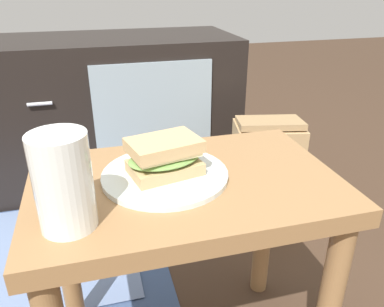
{
  "coord_description": "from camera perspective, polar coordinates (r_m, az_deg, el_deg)",
  "views": [
    {
      "loc": [
        -0.15,
        -0.6,
        0.8
      ],
      "look_at": [
        0.01,
        0.0,
        0.51
      ],
      "focal_mm": 35.86,
      "sensor_mm": 36.0,
      "label": 1
    }
  ],
  "objects": [
    {
      "name": "tv_cabinet",
      "position": [
        1.63,
        -11.11,
        6.49
      ],
      "size": [
        0.96,
        0.46,
        0.58
      ],
      "color": "black",
      "rests_on": "ground"
    },
    {
      "name": "sandwich_front",
      "position": [
        0.69,
        -4.13,
        -0.45
      ],
      "size": [
        0.15,
        0.12,
        0.07
      ],
      "color": "tan",
      "rests_on": "plate"
    },
    {
      "name": "plate",
      "position": [
        0.71,
        -4.03,
        -3.21
      ],
      "size": [
        0.23,
        0.23,
        0.01
      ],
      "primitive_type": "cylinder",
      "color": "silver",
      "rests_on": "side_table"
    },
    {
      "name": "paper_bag",
      "position": [
        1.35,
        10.87,
        -2.47
      ],
      "size": [
        0.25,
        0.2,
        0.37
      ],
      "color": "tan",
      "rests_on": "ground"
    },
    {
      "name": "side_table",
      "position": [
        0.75,
        -0.96,
        -9.87
      ],
      "size": [
        0.56,
        0.36,
        0.46
      ],
      "color": "olive",
      "rests_on": "ground"
    },
    {
      "name": "beer_glass",
      "position": [
        0.57,
        -18.55,
        -4.3
      ],
      "size": [
        0.08,
        0.08,
        0.15
      ],
      "color": "silver",
      "rests_on": "side_table"
    },
    {
      "name": "area_rug",
      "position": [
        1.35,
        -26.06,
        -13.96
      ],
      "size": [
        0.96,
        0.65,
        0.01
      ],
      "color": "#384C72",
      "rests_on": "ground"
    }
  ]
}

